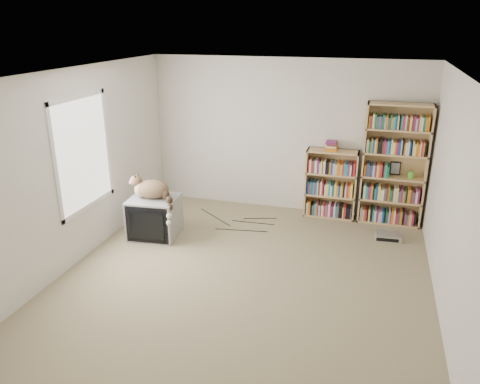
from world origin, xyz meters
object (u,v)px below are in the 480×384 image
(crt_tv, at_px, (155,217))
(cat, at_px, (155,193))
(bookcase_tall, at_px, (394,168))
(bookcase_short, at_px, (331,186))
(dvd_player, at_px, (388,236))

(crt_tv, distance_m, cat, 0.40)
(crt_tv, height_order, bookcase_tall, bookcase_tall)
(crt_tv, height_order, cat, cat)
(bookcase_short, bearing_deg, crt_tv, -148.25)
(dvd_player, bearing_deg, bookcase_tall, 86.08)
(crt_tv, distance_m, bookcase_short, 2.84)
(cat, bearing_deg, dvd_player, 8.09)
(crt_tv, relative_size, dvd_player, 2.01)
(bookcase_tall, height_order, bookcase_short, bookcase_tall)
(bookcase_short, height_order, dvd_player, bookcase_short)
(cat, bearing_deg, bookcase_short, 26.11)
(cat, xyz_separation_m, bookcase_tall, (3.30, 1.53, 0.20))
(crt_tv, relative_size, cat, 0.97)
(crt_tv, xyz_separation_m, cat, (0.04, -0.03, 0.40))
(bookcase_short, relative_size, dvd_player, 3.03)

